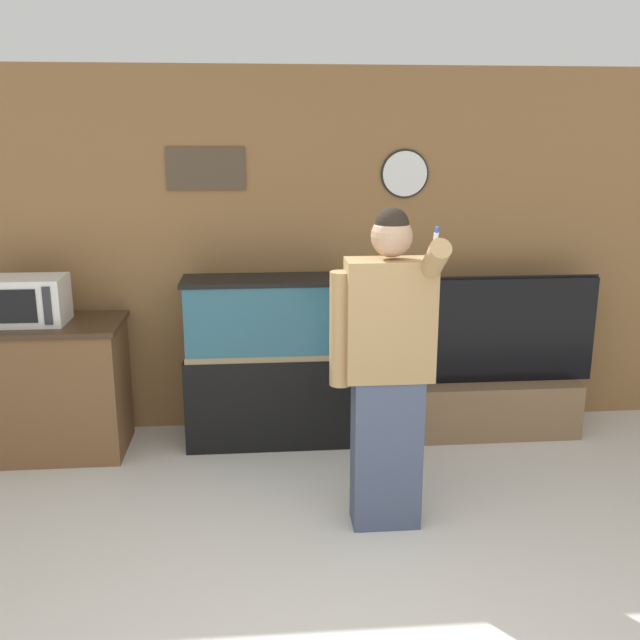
{
  "coord_description": "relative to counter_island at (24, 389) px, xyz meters",
  "views": [
    {
      "loc": [
        -0.25,
        -2.22,
        2.14
      ],
      "look_at": [
        0.11,
        1.94,
        1.05
      ],
      "focal_mm": 40.0,
      "sensor_mm": 36.0,
      "label": 1
    }
  ],
  "objects": [
    {
      "name": "tv_on_stand",
      "position": [
        3.31,
        0.06,
        -0.12
      ],
      "size": [
        1.44,
        0.4,
        1.17
      ],
      "color": "brown",
      "rests_on": "ground_plane"
    },
    {
      "name": "counter_island",
      "position": [
        0.0,
        0.0,
        0.0
      ],
      "size": [
        1.37,
        0.61,
        0.93
      ],
      "color": "brown",
      "rests_on": "ground_plane"
    },
    {
      "name": "person_standing",
      "position": [
        2.28,
        -1.13,
        0.46
      ],
      "size": [
        0.56,
        0.42,
        1.78
      ],
      "color": "#424C66",
      "rests_on": "ground_plane"
    },
    {
      "name": "wall_back_paneled",
      "position": [
        1.87,
        0.41,
        0.84
      ],
      "size": [
        10.0,
        0.08,
        2.6
      ],
      "color": "olive",
      "rests_on": "ground_plane"
    },
    {
      "name": "aquarium_on_stand",
      "position": [
        1.68,
        0.04,
        0.13
      ],
      "size": [
        1.2,
        0.4,
        1.19
      ],
      "color": "black",
      "rests_on": "ground_plane"
    },
    {
      "name": "microwave",
      "position": [
        0.08,
        -0.01,
        0.62
      ],
      "size": [
        0.52,
        0.34,
        0.31
      ],
      "color": "white",
      "rests_on": "counter_island"
    }
  ]
}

